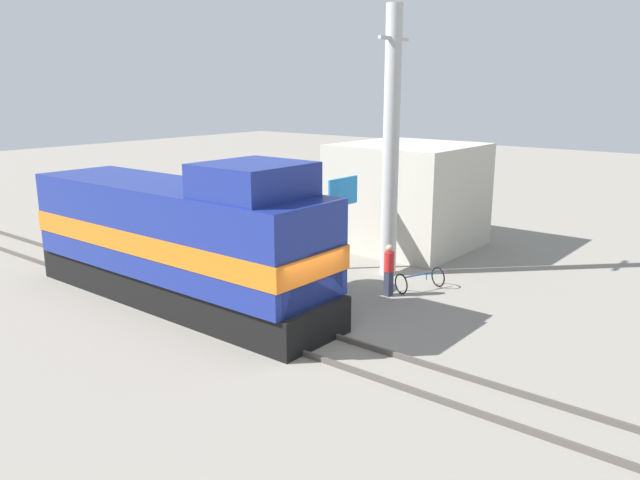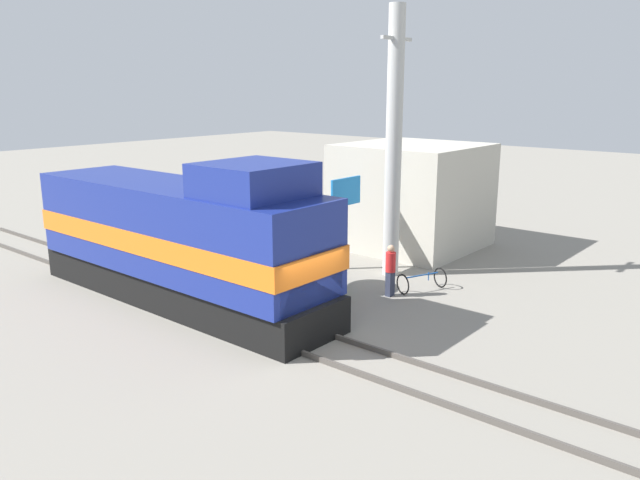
% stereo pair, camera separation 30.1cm
% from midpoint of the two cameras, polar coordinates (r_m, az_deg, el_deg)
% --- Properties ---
extents(ground_plane, '(120.00, 120.00, 0.00)m').
position_cam_midpoint_polar(ground_plane, '(17.66, -2.18, -9.21)').
color(ground_plane, gray).
extents(rail_near, '(0.08, 41.00, 0.15)m').
position_cam_midpoint_polar(rail_near, '(17.14, -3.78, -9.69)').
color(rail_near, '#4C4742').
rests_on(rail_near, ground_plane).
extents(rail_far, '(0.08, 41.00, 0.15)m').
position_cam_midpoint_polar(rail_far, '(18.13, -0.67, -8.30)').
color(rail_far, '#4C4742').
rests_on(rail_far, ground_plane).
extents(locomotive, '(3.06, 12.12, 4.85)m').
position_cam_midpoint_polar(locomotive, '(20.50, -12.88, -0.09)').
color(locomotive, black).
rests_on(locomotive, ground_plane).
extents(utility_pole, '(1.80, 0.59, 9.70)m').
position_cam_midpoint_polar(utility_pole, '(22.88, 6.13, 8.67)').
color(utility_pole, '#B2B2AD').
rests_on(utility_pole, ground_plane).
extents(vendor_umbrella, '(1.89, 1.89, 2.38)m').
position_cam_midpoint_polar(vendor_umbrella, '(21.32, -1.32, 1.00)').
color(vendor_umbrella, '#4C4C4C').
rests_on(vendor_umbrella, ground_plane).
extents(billboard_sign, '(1.72, 0.12, 3.57)m').
position_cam_midpoint_polar(billboard_sign, '(23.75, 1.76, 3.60)').
color(billboard_sign, '#595959').
rests_on(billboard_sign, ground_plane).
extents(shrub_cluster, '(0.84, 0.84, 0.84)m').
position_cam_midpoint_polar(shrub_cluster, '(21.12, 0.47, -4.04)').
color(shrub_cluster, '#388C38').
rests_on(shrub_cluster, ground_plane).
extents(person_bystander, '(0.34, 0.34, 1.78)m').
position_cam_midpoint_polar(person_bystander, '(21.12, 5.92, -2.56)').
color(person_bystander, '#2D3347').
rests_on(person_bystander, ground_plane).
extents(bicycle, '(1.81, 1.28, 0.71)m').
position_cam_midpoint_polar(bicycle, '(21.97, 8.74, -3.64)').
color(bicycle, black).
rests_on(bicycle, ground_plane).
extents(building_block_distant, '(5.49, 5.48, 4.50)m').
position_cam_midpoint_polar(building_block_distant, '(27.70, 7.73, 4.05)').
color(building_block_distant, '#B7B2A3').
rests_on(building_block_distant, ground_plane).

